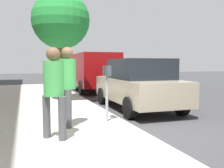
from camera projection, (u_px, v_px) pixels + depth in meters
name	position (u px, v px, depth m)	size (l,w,h in m)	color
ground_plane	(145.00, 139.00, 5.37)	(80.00, 80.00, 0.00)	#38383A
parking_meter	(107.00, 81.00, 6.24)	(0.36, 0.12, 1.41)	gray
pedestrian_at_meter	(67.00, 79.00, 5.79)	(0.55, 0.40, 1.84)	#47474C
pedestrian_bystander	(54.00, 85.00, 4.76)	(0.43, 0.41, 1.77)	#47474C
parked_sedan_near	(138.00, 84.00, 8.77)	(4.44, 2.04, 1.77)	gray
parked_van_far	(92.00, 70.00, 14.65)	(5.25, 2.23, 2.18)	maroon
street_tree	(61.00, 21.00, 9.57)	(2.21, 2.21, 4.24)	brown
traffic_signal	(54.00, 46.00, 13.69)	(0.24, 0.44, 3.60)	black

